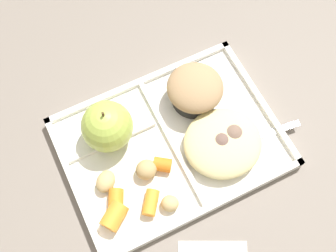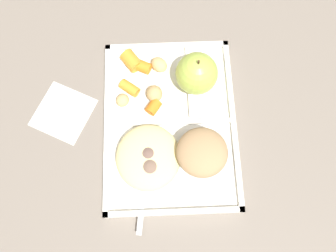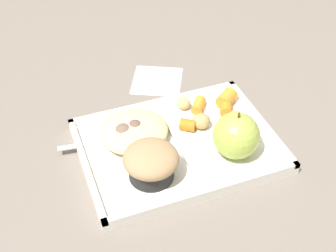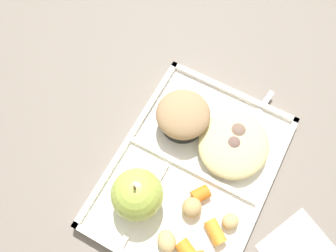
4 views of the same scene
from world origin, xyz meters
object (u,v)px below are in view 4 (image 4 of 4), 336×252
at_px(bran_muffin, 183,116).
at_px(lunch_tray, 191,172).
at_px(plastic_fork, 250,125).
at_px(green_apple, 137,194).

bearing_deg(bran_muffin, lunch_tray, -142.57).
relative_size(lunch_tray, plastic_fork, 2.36).
distance_m(bran_muffin, plastic_fork, 0.12).
height_order(green_apple, bran_muffin, green_apple).
distance_m(lunch_tray, bran_muffin, 0.09).
distance_m(lunch_tray, plastic_fork, 0.13).
bearing_deg(green_apple, bran_muffin, 0.00).
height_order(lunch_tray, bran_muffin, bran_muffin).
bearing_deg(plastic_fork, lunch_tray, 156.62).
distance_m(green_apple, bran_muffin, 0.15).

